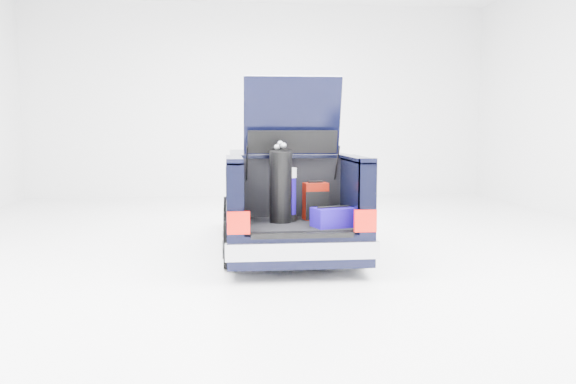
{
  "coord_description": "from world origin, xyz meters",
  "views": [
    {
      "loc": [
        -0.88,
        -9.07,
        1.8
      ],
      "look_at": [
        0.0,
        -0.5,
        0.89
      ],
      "focal_mm": 38.0,
      "sensor_mm": 36.0,
      "label": 1
    }
  ],
  "objects": [
    {
      "name": "ground",
      "position": [
        0.0,
        0.0,
        0.0
      ],
      "size": [
        14.0,
        14.0,
        0.0
      ],
      "primitive_type": "plane",
      "color": "white",
      "rests_on": "ground"
    },
    {
      "name": "red_suitcase",
      "position": [
        0.29,
        -1.2,
        0.84
      ],
      "size": [
        0.34,
        0.25,
        0.51
      ],
      "rotation": [
        0.0,
        0.0,
        0.16
      ],
      "color": "#680D03",
      "rests_on": "car"
    },
    {
      "name": "black_golf_bag",
      "position": [
        -0.19,
        -1.44,
        1.07
      ],
      "size": [
        0.31,
        0.39,
        1.03
      ],
      "rotation": [
        0.0,
        0.0,
        -0.06
      ],
      "color": "black",
      "rests_on": "car"
    },
    {
      "name": "blue_duffel",
      "position": [
        0.42,
        -1.82,
        0.72
      ],
      "size": [
        0.56,
        0.44,
        0.26
      ],
      "rotation": [
        0.0,
        0.0,
        0.28
      ],
      "color": "#130571",
      "rests_on": "car"
    },
    {
      "name": "blue_golf_bag",
      "position": [
        -0.09,
        -1.28,
        0.95
      ],
      "size": [
        0.3,
        0.3,
        0.78
      ],
      "rotation": [
        0.0,
        0.0,
        0.36
      ],
      "color": "black",
      "rests_on": "car"
    },
    {
      "name": "car",
      "position": [
        -0.0,
        0.11,
        0.67
      ],
      "size": [
        1.87,
        4.65,
        2.47
      ],
      "color": "black",
      "rests_on": "ground"
    }
  ]
}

